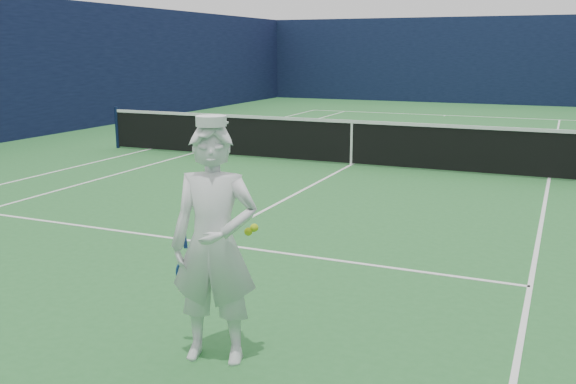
% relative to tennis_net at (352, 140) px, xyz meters
% --- Properties ---
extents(ground, '(80.00, 80.00, 0.00)m').
position_rel_tennis_net_xyz_m(ground, '(0.00, 0.00, -0.55)').
color(ground, '#296D31').
rests_on(ground, ground).
extents(court_markings, '(11.03, 23.83, 0.01)m').
position_rel_tennis_net_xyz_m(court_markings, '(0.00, 0.00, -0.55)').
color(court_markings, white).
rests_on(court_markings, ground).
extents(windscreen_fence, '(20.12, 36.12, 4.00)m').
position_rel_tennis_net_xyz_m(windscreen_fence, '(0.00, 0.00, 1.45)').
color(windscreen_fence, '#0E1533').
rests_on(windscreen_fence, ground).
extents(tennis_net, '(12.88, 0.09, 1.07)m').
position_rel_tennis_net_xyz_m(tennis_net, '(0.00, 0.00, 0.00)').
color(tennis_net, '#141E4C').
rests_on(tennis_net, ground).
extents(tennis_player, '(0.88, 0.63, 2.03)m').
position_rel_tennis_net_xyz_m(tennis_player, '(1.79, -9.18, 0.44)').
color(tennis_player, white).
rests_on(tennis_player, ground).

